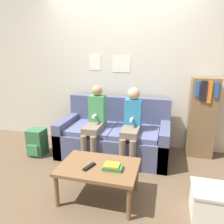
{
  "coord_description": "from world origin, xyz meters",
  "views": [
    {
      "loc": [
        0.78,
        -2.57,
        1.59
      ],
      "look_at": [
        0.0,
        0.39,
        0.73
      ],
      "focal_mm": 35.0,
      "sensor_mm": 36.0,
      "label": 1
    }
  ],
  "objects_px": {
    "bookshelf": "(202,118)",
    "backpack": "(37,142)",
    "person_left": "(95,120)",
    "couch": "(114,137)",
    "storage_box": "(213,203)",
    "person_right": "(132,123)",
    "tv_remote": "(89,167)",
    "coffee_table": "(99,169)"
  },
  "relations": [
    {
      "from": "person_left",
      "to": "tv_remote",
      "type": "height_order",
      "value": "person_left"
    },
    {
      "from": "storage_box",
      "to": "backpack",
      "type": "relative_size",
      "value": 1.0
    },
    {
      "from": "coffee_table",
      "to": "couch",
      "type": "bearing_deg",
      "value": 95.26
    },
    {
      "from": "bookshelf",
      "to": "storage_box",
      "type": "xyz_separation_m",
      "value": [
        -0.02,
        -1.41,
        -0.46
      ]
    },
    {
      "from": "person_left",
      "to": "bookshelf",
      "type": "relative_size",
      "value": 0.91
    },
    {
      "from": "couch",
      "to": "coffee_table",
      "type": "relative_size",
      "value": 1.98
    },
    {
      "from": "tv_remote",
      "to": "backpack",
      "type": "xyz_separation_m",
      "value": [
        -1.19,
        0.83,
        -0.2
      ]
    },
    {
      "from": "tv_remote",
      "to": "backpack",
      "type": "bearing_deg",
      "value": 164.46
    },
    {
      "from": "person_right",
      "to": "couch",
      "type": "bearing_deg",
      "value": 147.07
    },
    {
      "from": "person_left",
      "to": "backpack",
      "type": "distance_m",
      "value": 1.02
    },
    {
      "from": "tv_remote",
      "to": "backpack",
      "type": "distance_m",
      "value": 1.46
    },
    {
      "from": "coffee_table",
      "to": "person_right",
      "type": "bearing_deg",
      "value": 77.41
    },
    {
      "from": "couch",
      "to": "backpack",
      "type": "bearing_deg",
      "value": -164.02
    },
    {
      "from": "coffee_table",
      "to": "person_left",
      "type": "xyz_separation_m",
      "value": [
        -0.35,
        0.9,
        0.26
      ]
    },
    {
      "from": "couch",
      "to": "tv_remote",
      "type": "height_order",
      "value": "couch"
    },
    {
      "from": "couch",
      "to": "storage_box",
      "type": "relative_size",
      "value": 3.97
    },
    {
      "from": "person_left",
      "to": "couch",
      "type": "bearing_deg",
      "value": 38.53
    },
    {
      "from": "person_right",
      "to": "backpack",
      "type": "relative_size",
      "value": 2.61
    },
    {
      "from": "couch",
      "to": "tv_remote",
      "type": "bearing_deg",
      "value": -89.12
    },
    {
      "from": "backpack",
      "to": "coffee_table",
      "type": "bearing_deg",
      "value": -30.92
    },
    {
      "from": "storage_box",
      "to": "backpack",
      "type": "height_order",
      "value": "backpack"
    },
    {
      "from": "coffee_table",
      "to": "backpack",
      "type": "relative_size",
      "value": 2.02
    },
    {
      "from": "person_left",
      "to": "tv_remote",
      "type": "xyz_separation_m",
      "value": [
        0.26,
        -0.96,
        -0.2
      ]
    },
    {
      "from": "bookshelf",
      "to": "backpack",
      "type": "height_order",
      "value": "bookshelf"
    },
    {
      "from": "tv_remote",
      "to": "bookshelf",
      "type": "xyz_separation_m",
      "value": [
        1.28,
        1.47,
        0.21
      ]
    },
    {
      "from": "coffee_table",
      "to": "person_right",
      "type": "height_order",
      "value": "person_right"
    },
    {
      "from": "couch",
      "to": "person_right",
      "type": "xyz_separation_m",
      "value": [
        0.3,
        -0.2,
        0.33
      ]
    },
    {
      "from": "person_right",
      "to": "tv_remote",
      "type": "bearing_deg",
      "value": -106.39
    },
    {
      "from": "person_left",
      "to": "storage_box",
      "type": "bearing_deg",
      "value": -30.54
    },
    {
      "from": "person_right",
      "to": "tv_remote",
      "type": "xyz_separation_m",
      "value": [
        -0.28,
        -0.96,
        -0.21
      ]
    },
    {
      "from": "bookshelf",
      "to": "backpack",
      "type": "bearing_deg",
      "value": -165.29
    },
    {
      "from": "coffee_table",
      "to": "storage_box",
      "type": "height_order",
      "value": "coffee_table"
    },
    {
      "from": "person_right",
      "to": "storage_box",
      "type": "relative_size",
      "value": 2.6
    },
    {
      "from": "couch",
      "to": "person_left",
      "type": "bearing_deg",
      "value": -141.47
    },
    {
      "from": "coffee_table",
      "to": "bookshelf",
      "type": "distance_m",
      "value": 1.87
    },
    {
      "from": "couch",
      "to": "tv_remote",
      "type": "distance_m",
      "value": 1.17
    },
    {
      "from": "coffee_table",
      "to": "bookshelf",
      "type": "relative_size",
      "value": 0.69
    },
    {
      "from": "person_right",
      "to": "tv_remote",
      "type": "relative_size",
      "value": 6.31
    },
    {
      "from": "coffee_table",
      "to": "tv_remote",
      "type": "distance_m",
      "value": 0.12
    },
    {
      "from": "coffee_table",
      "to": "storage_box",
      "type": "bearing_deg",
      "value": 0.04
    },
    {
      "from": "person_left",
      "to": "bookshelf",
      "type": "bearing_deg",
      "value": 18.26
    },
    {
      "from": "person_right",
      "to": "bookshelf",
      "type": "relative_size",
      "value": 0.9
    }
  ]
}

